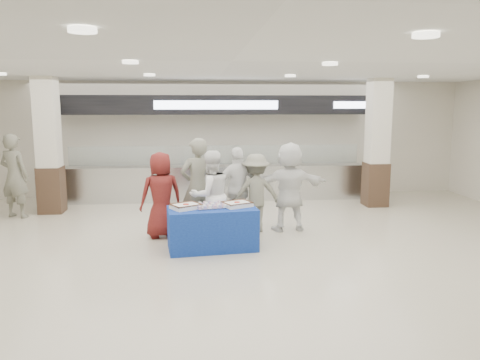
{
  "coord_description": "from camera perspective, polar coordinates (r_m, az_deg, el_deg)",
  "views": [
    {
      "loc": [
        -0.58,
        -7.16,
        2.55
      ],
      "look_at": [
        0.27,
        1.6,
        1.14
      ],
      "focal_mm": 35.0,
      "sensor_mm": 36.0,
      "label": 1
    }
  ],
  "objects": [
    {
      "name": "soldier_bg",
      "position": [
        11.78,
        -25.8,
        0.46
      ],
      "size": [
        0.82,
        0.68,
        1.92
      ],
      "primitive_type": "imported",
      "rotation": [
        0.0,
        0.0,
        2.78
      ],
      "color": "slate",
      "rests_on": "ground"
    },
    {
      "name": "civilian_maroon",
      "position": [
        9.16,
        -9.59,
        -1.8
      ],
      "size": [
        0.94,
        0.76,
        1.67
      ],
      "primitive_type": "imported",
      "rotation": [
        0.0,
        0.0,
        3.46
      ],
      "color": "maroon",
      "rests_on": "ground"
    },
    {
      "name": "column_right",
      "position": [
        12.29,
        16.37,
        4.0
      ],
      "size": [
        0.55,
        0.55,
        3.2
      ],
      "color": "#372519",
      "rests_on": "ground"
    },
    {
      "name": "soldier_b",
      "position": [
        9.47,
        1.93,
        -1.58
      ],
      "size": [
        1.03,
        0.61,
        1.58
      ],
      "primitive_type": "imported",
      "rotation": [
        0.0,
        0.0,
        3.16
      ],
      "color": "slate",
      "rests_on": "ground"
    },
    {
      "name": "chef_tall",
      "position": [
        8.9,
        -3.61,
        -1.87
      ],
      "size": [
        1.01,
        0.91,
        1.71
      ],
      "primitive_type": "imported",
      "rotation": [
        0.0,
        0.0,
        3.53
      ],
      "color": "white",
      "rests_on": "ground"
    },
    {
      "name": "chef_short",
      "position": [
        9.53,
        -0.2,
        -1.1
      ],
      "size": [
        1.06,
        0.59,
        1.71
      ],
      "primitive_type": "imported",
      "rotation": [
        0.0,
        0.0,
        3.32
      ],
      "color": "white",
      "rests_on": "ground"
    },
    {
      "name": "soldier_a",
      "position": [
        9.24,
        -5.21,
        -0.81
      ],
      "size": [
        0.81,
        0.67,
        1.92
      ],
      "primitive_type": "imported",
      "rotation": [
        0.0,
        0.0,
        3.48
      ],
      "color": "slate",
      "rests_on": "ground"
    },
    {
      "name": "cupcake_tray",
      "position": [
        8.33,
        -3.7,
        -3.11
      ],
      "size": [
        0.52,
        0.44,
        0.07
      ],
      "color": "#A1A1A6",
      "rests_on": "display_table"
    },
    {
      "name": "sheet_cake_left",
      "position": [
        8.27,
        -6.61,
        -3.15
      ],
      "size": [
        0.6,
        0.56,
        0.1
      ],
      "color": "white",
      "rests_on": "display_table"
    },
    {
      "name": "ground",
      "position": [
        7.63,
        -0.89,
        -10.42
      ],
      "size": [
        14.0,
        14.0,
        0.0
      ],
      "primitive_type": "plane",
      "color": "beige",
      "rests_on": "ground"
    },
    {
      "name": "sheet_cake_right",
      "position": [
        8.39,
        -0.37,
        -2.92
      ],
      "size": [
        0.59,
        0.54,
        0.1
      ],
      "color": "white",
      "rests_on": "display_table"
    },
    {
      "name": "serving_line",
      "position": [
        12.65,
        -2.89,
        2.8
      ],
      "size": [
        8.7,
        0.85,
        2.8
      ],
      "color": "silver",
      "rests_on": "ground"
    },
    {
      "name": "civilian_white",
      "position": [
        9.56,
        6.01,
        -0.81
      ],
      "size": [
        1.72,
        0.68,
        1.82
      ],
      "primitive_type": "imported",
      "rotation": [
        0.0,
        0.0,
        3.23
      ],
      "color": "white",
      "rests_on": "ground"
    },
    {
      "name": "column_left",
      "position": [
        11.91,
        -22.27,
        3.54
      ],
      "size": [
        0.55,
        0.55,
        3.2
      ],
      "color": "#372519",
      "rests_on": "ground"
    },
    {
      "name": "display_table",
      "position": [
        8.39,
        -3.4,
        -5.92
      ],
      "size": [
        1.63,
        0.95,
        0.75
      ],
      "primitive_type": "cube",
      "rotation": [
        0.0,
        0.0,
        0.11
      ],
      "color": "#163998",
      "rests_on": "ground"
    }
  ]
}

